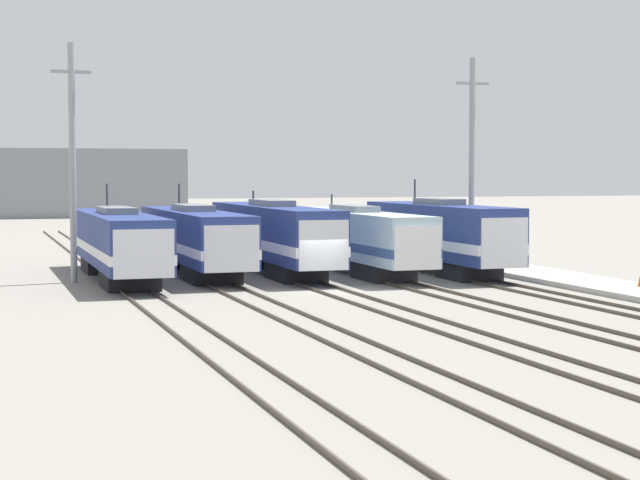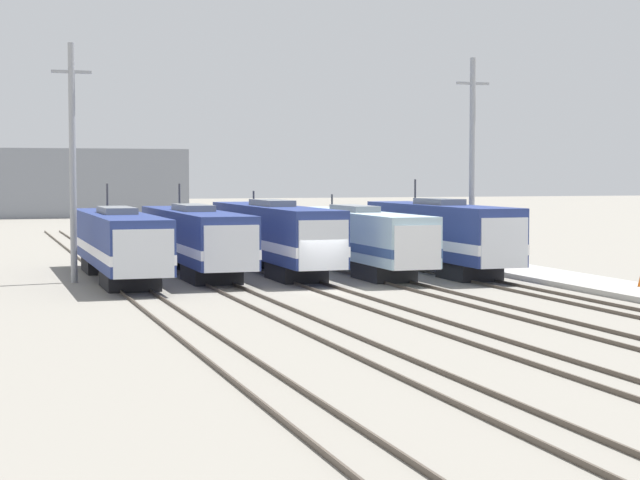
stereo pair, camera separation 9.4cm
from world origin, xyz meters
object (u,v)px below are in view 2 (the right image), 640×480
locomotive_center_right (358,238)px  locomotive_center_left (195,239)px  locomotive_far_left (118,243)px  locomotive_far_right (442,235)px  catenary_tower_right (472,162)px  catenary_tower_left (73,160)px  locomotive_center (275,236)px

locomotive_center_right → locomotive_center_left: bearing=167.5°
locomotive_far_left → locomotive_far_right: locomotive_far_right is taller
locomotive_far_right → catenary_tower_right: 5.15m
locomotive_far_right → catenary_tower_right: catenary_tower_right is taller
locomotive_far_right → catenary_tower_left: (-20.78, 1.40, 4.26)m
locomotive_center_right → locomotive_center: bearing=162.0°
locomotive_center_right → locomotive_far_right: locomotive_far_right is taller
locomotive_center_left → locomotive_far_right: size_ratio=1.19×
catenary_tower_left → catenary_tower_right: 23.32m
locomotive_far_right → catenary_tower_left: catenary_tower_left is taller
locomotive_far_left → locomotive_far_right: bearing=-6.1°
locomotive_center_left → locomotive_center: bearing=-6.7°
locomotive_far_left → locomotive_center_right: (13.78, -0.19, -0.01)m
locomotive_far_left → locomotive_center_right: locomotive_far_left is taller
locomotive_center_left → catenary_tower_left: catenary_tower_left is taller
locomotive_center_right → catenary_tower_right: 8.42m
locomotive_center_right → catenary_tower_left: (-16.19, -0.36, 4.45)m
catenary_tower_right → locomotive_far_right: bearing=-151.2°
locomotive_center_right → locomotive_far_right: (4.59, -1.76, 0.19)m
locomotive_center → locomotive_far_left: bearing=-171.9°
catenary_tower_right → locomotive_center_right: bearing=177.1°
locomotive_center → locomotive_far_right: 9.75m
catenary_tower_left → catenary_tower_right: bearing=0.0°
locomotive_center_right → catenary_tower_right: bearing=-2.9°
locomotive_center_right → locomotive_far_right: size_ratio=1.16×
locomotive_center → locomotive_center_right: size_ratio=1.04×
locomotive_center_left → locomotive_center_right: bearing=-12.5°
locomotive_far_left → locomotive_center_right: size_ratio=1.03×
locomotive_center_left → catenary_tower_right: size_ratio=1.53×
locomotive_far_left → locomotive_center: size_ratio=0.99×
locomotive_center_left → locomotive_center_right: locomotive_center_left is taller
locomotive_center_right → catenary_tower_left: size_ratio=1.48×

